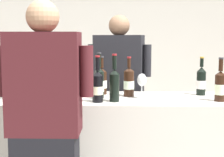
{
  "coord_description": "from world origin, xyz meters",
  "views": [
    {
      "loc": [
        0.09,
        -2.59,
        1.48
      ],
      "look_at": [
        0.04,
        0.0,
        1.17
      ],
      "focal_mm": 54.54,
      "sensor_mm": 36.0,
      "label": 1
    }
  ],
  "objects_px": {
    "wine_bottle_6": "(114,84)",
    "person_guest": "(46,146)",
    "wine_bottle_4": "(220,86)",
    "wine_bottle_8": "(59,80)",
    "wine_bottle_0": "(99,82)",
    "wine_glass": "(142,81)",
    "wine_bottle_5": "(201,81)",
    "wine_bottle_1": "(129,82)",
    "wine_bottle_3": "(102,81)",
    "wine_bottle_7": "(12,80)",
    "person_server": "(119,106)",
    "wine_bottle_2": "(98,86)",
    "ice_bucket": "(21,83)"
  },
  "relations": [
    {
      "from": "wine_bottle_2",
      "to": "wine_bottle_5",
      "type": "bearing_deg",
      "value": 21.35
    },
    {
      "from": "person_server",
      "to": "wine_bottle_7",
      "type": "bearing_deg",
      "value": -151.38
    },
    {
      "from": "wine_glass",
      "to": "person_guest",
      "type": "distance_m",
      "value": 0.91
    },
    {
      "from": "wine_bottle_8",
      "to": "wine_glass",
      "type": "xyz_separation_m",
      "value": [
        0.66,
        -0.16,
        0.02
      ]
    },
    {
      "from": "wine_bottle_5",
      "to": "wine_bottle_4",
      "type": "bearing_deg",
      "value": -74.79
    },
    {
      "from": "wine_bottle_5",
      "to": "ice_bucket",
      "type": "xyz_separation_m",
      "value": [
        -1.41,
        -0.17,
        0.0
      ]
    },
    {
      "from": "wine_bottle_0",
      "to": "wine_bottle_2",
      "type": "distance_m",
      "value": 0.17
    },
    {
      "from": "wine_bottle_4",
      "to": "ice_bucket",
      "type": "relative_size",
      "value": 1.42
    },
    {
      "from": "wine_bottle_1",
      "to": "wine_bottle_3",
      "type": "relative_size",
      "value": 1.0
    },
    {
      "from": "wine_bottle_6",
      "to": "wine_bottle_7",
      "type": "relative_size",
      "value": 1.07
    },
    {
      "from": "wine_bottle_4",
      "to": "person_server",
      "type": "xyz_separation_m",
      "value": [
        -0.73,
        0.79,
        -0.31
      ]
    },
    {
      "from": "wine_bottle_2",
      "to": "wine_bottle_7",
      "type": "relative_size",
      "value": 1.04
    },
    {
      "from": "wine_bottle_0",
      "to": "wine_bottle_6",
      "type": "relative_size",
      "value": 1.01
    },
    {
      "from": "wine_bottle_3",
      "to": "wine_bottle_7",
      "type": "bearing_deg",
      "value": 179.31
    },
    {
      "from": "wine_bottle_1",
      "to": "wine_bottle_5",
      "type": "bearing_deg",
      "value": 6.95
    },
    {
      "from": "wine_bottle_7",
      "to": "person_server",
      "type": "height_order",
      "value": "person_server"
    },
    {
      "from": "wine_bottle_2",
      "to": "ice_bucket",
      "type": "height_order",
      "value": "wine_bottle_2"
    },
    {
      "from": "wine_bottle_2",
      "to": "wine_bottle_8",
      "type": "xyz_separation_m",
      "value": [
        -0.33,
        0.32,
        -0.0
      ]
    },
    {
      "from": "wine_bottle_2",
      "to": "person_guest",
      "type": "height_order",
      "value": "person_guest"
    },
    {
      "from": "wine_bottle_2",
      "to": "wine_bottle_7",
      "type": "height_order",
      "value": "wine_bottle_2"
    },
    {
      "from": "wine_bottle_1",
      "to": "wine_bottle_8",
      "type": "xyz_separation_m",
      "value": [
        -0.56,
        0.07,
        0.0
      ]
    },
    {
      "from": "wine_bottle_4",
      "to": "wine_bottle_1",
      "type": "bearing_deg",
      "value": 163.43
    },
    {
      "from": "wine_bottle_4",
      "to": "wine_bottle_5",
      "type": "relative_size",
      "value": 1.03
    },
    {
      "from": "wine_bottle_6",
      "to": "wine_glass",
      "type": "relative_size",
      "value": 1.82
    },
    {
      "from": "wine_bottle_6",
      "to": "person_guest",
      "type": "bearing_deg",
      "value": -132.55
    },
    {
      "from": "wine_bottle_2",
      "to": "wine_bottle_6",
      "type": "bearing_deg",
      "value": 11.85
    },
    {
      "from": "wine_bottle_4",
      "to": "ice_bucket",
      "type": "distance_m",
      "value": 1.49
    },
    {
      "from": "wine_bottle_8",
      "to": "wine_bottle_2",
      "type": "bearing_deg",
      "value": -44.0
    },
    {
      "from": "wine_bottle_0",
      "to": "wine_glass",
      "type": "xyz_separation_m",
      "value": [
        0.33,
        -0.0,
        0.01
      ]
    },
    {
      "from": "wine_bottle_6",
      "to": "ice_bucket",
      "type": "xyz_separation_m",
      "value": [
        -0.72,
        0.13,
        -0.02
      ]
    },
    {
      "from": "wine_bottle_1",
      "to": "wine_bottle_3",
      "type": "height_order",
      "value": "wine_bottle_1"
    },
    {
      "from": "wine_bottle_1",
      "to": "wine_glass",
      "type": "bearing_deg",
      "value": -41.77
    },
    {
      "from": "ice_bucket",
      "to": "wine_bottle_3",
      "type": "bearing_deg",
      "value": 17.91
    },
    {
      "from": "person_server",
      "to": "person_guest",
      "type": "relative_size",
      "value": 1.0
    },
    {
      "from": "wine_glass",
      "to": "person_server",
      "type": "xyz_separation_m",
      "value": [
        -0.17,
        0.68,
        -0.33
      ]
    },
    {
      "from": "wine_bottle_5",
      "to": "ice_bucket",
      "type": "height_order",
      "value": "wine_bottle_5"
    },
    {
      "from": "wine_bottle_6",
      "to": "person_guest",
      "type": "relative_size",
      "value": 0.2
    },
    {
      "from": "wine_bottle_8",
      "to": "ice_bucket",
      "type": "relative_size",
      "value": 1.35
    },
    {
      "from": "wine_bottle_4",
      "to": "wine_bottle_7",
      "type": "xyz_separation_m",
      "value": [
        -1.62,
        0.31,
        0.0
      ]
    },
    {
      "from": "person_server",
      "to": "wine_bottle_2",
      "type": "bearing_deg",
      "value": -100.54
    },
    {
      "from": "wine_bottle_4",
      "to": "person_server",
      "type": "height_order",
      "value": "person_server"
    },
    {
      "from": "wine_bottle_3",
      "to": "person_server",
      "type": "distance_m",
      "value": 0.6
    },
    {
      "from": "wine_bottle_2",
      "to": "wine_bottle_7",
      "type": "xyz_separation_m",
      "value": [
        -0.73,
        0.36,
        -0.01
      ]
    },
    {
      "from": "wine_bottle_2",
      "to": "wine_bottle_5",
      "type": "height_order",
      "value": "wine_bottle_2"
    },
    {
      "from": "person_guest",
      "to": "wine_bottle_8",
      "type": "bearing_deg",
      "value": 93.09
    },
    {
      "from": "wine_bottle_7",
      "to": "wine_bottle_8",
      "type": "distance_m",
      "value": 0.4
    },
    {
      "from": "wine_bottle_1",
      "to": "person_server",
      "type": "distance_m",
      "value": 0.67
    },
    {
      "from": "wine_bottle_5",
      "to": "wine_bottle_0",
      "type": "bearing_deg",
      "value": -169.44
    },
    {
      "from": "wine_bottle_4",
      "to": "wine_bottle_8",
      "type": "bearing_deg",
      "value": 167.69
    },
    {
      "from": "wine_bottle_2",
      "to": "ice_bucket",
      "type": "relative_size",
      "value": 1.49
    }
  ]
}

